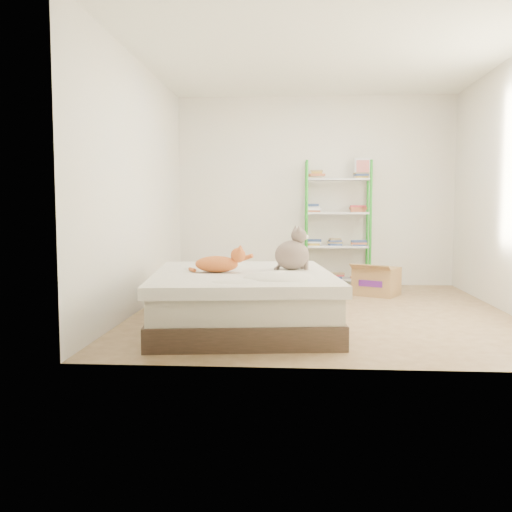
# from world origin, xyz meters

# --- Properties ---
(room) EXTENTS (3.81, 4.21, 2.61)m
(room) POSITION_xyz_m (0.00, 0.00, 1.30)
(room) COLOR tan
(room) RESTS_ON ground
(bed) EXTENTS (1.79, 2.13, 0.50)m
(bed) POSITION_xyz_m (-0.74, -0.80, 0.25)
(bed) COLOR brown
(bed) RESTS_ON ground
(orange_cat) EXTENTS (0.47, 0.27, 0.19)m
(orange_cat) POSITION_xyz_m (-0.97, -0.85, 0.59)
(orange_cat) COLOR orange
(orange_cat) RESTS_ON bed
(grey_cat) EXTENTS (0.43, 0.40, 0.40)m
(grey_cat) POSITION_xyz_m (-0.30, -0.59, 0.70)
(grey_cat) COLOR gray
(grey_cat) RESTS_ON bed
(shelf_unit) EXTENTS (0.88, 0.36, 1.74)m
(shelf_unit) POSITION_xyz_m (0.31, 1.88, 0.79)
(shelf_unit) COLOR green
(shelf_unit) RESTS_ON ground
(cardboard_box) EXTENTS (0.63, 0.65, 0.40)m
(cardboard_box) POSITION_xyz_m (0.73, 1.14, 0.18)
(cardboard_box) COLOR #B18B48
(cardboard_box) RESTS_ON ground
(white_bin) EXTENTS (0.38, 0.35, 0.37)m
(white_bin) POSITION_xyz_m (-1.40, 1.85, 0.19)
(white_bin) COLOR silver
(white_bin) RESTS_ON ground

